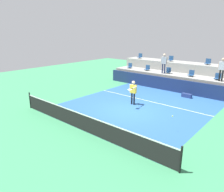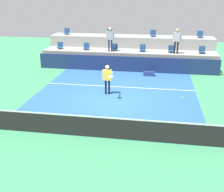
% 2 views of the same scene
% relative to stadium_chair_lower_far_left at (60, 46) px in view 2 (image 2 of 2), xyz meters
% --- Properties ---
extents(ground_plane, '(40.00, 40.00, 0.00)m').
position_rel_stadium_chair_lower_far_left_xyz_m(ground_plane, '(5.36, -7.23, -1.46)').
color(ground_plane, '#388456').
extents(court_inner_paint, '(9.00, 10.00, 0.01)m').
position_rel_stadium_chair_lower_far_left_xyz_m(court_inner_paint, '(5.36, -6.23, -1.46)').
color(court_inner_paint, '#285693').
rests_on(court_inner_paint, ground_plane).
extents(court_service_line, '(9.00, 0.06, 0.00)m').
position_rel_stadium_chair_lower_far_left_xyz_m(court_service_line, '(5.36, -4.83, -1.46)').
color(court_service_line, white).
rests_on(court_service_line, ground_plane).
extents(tennis_net, '(10.48, 0.08, 1.07)m').
position_rel_stadium_chair_lower_far_left_xyz_m(tennis_net, '(5.36, -11.23, -0.97)').
color(tennis_net, black).
rests_on(tennis_net, ground_plane).
extents(sponsor_backboard, '(13.00, 0.16, 1.10)m').
position_rel_stadium_chair_lower_far_left_xyz_m(sponsor_backboard, '(5.36, -1.23, -0.91)').
color(sponsor_backboard, navy).
rests_on(sponsor_backboard, ground_plane).
extents(seating_tier_lower, '(13.00, 1.80, 1.25)m').
position_rel_stadium_chair_lower_far_left_xyz_m(seating_tier_lower, '(5.36, 0.07, -0.84)').
color(seating_tier_lower, gray).
rests_on(seating_tier_lower, ground_plane).
extents(seating_tier_upper, '(13.00, 1.80, 2.10)m').
position_rel_stadium_chair_lower_far_left_xyz_m(seating_tier_upper, '(5.36, 1.87, -0.41)').
color(seating_tier_upper, gray).
rests_on(seating_tier_upper, ground_plane).
extents(stadium_chair_lower_far_left, '(0.44, 0.40, 0.52)m').
position_rel_stadium_chair_lower_far_left_xyz_m(stadium_chair_lower_far_left, '(0.00, 0.00, 0.00)').
color(stadium_chair_lower_far_left, '#2D2D33').
rests_on(stadium_chair_lower_far_left, seating_tier_lower).
extents(stadium_chair_lower_left, '(0.44, 0.40, 0.52)m').
position_rel_stadium_chair_lower_far_left_xyz_m(stadium_chair_lower_left, '(2.11, 0.00, 0.00)').
color(stadium_chair_lower_left, '#2D2D33').
rests_on(stadium_chair_lower_left, seating_tier_lower).
extents(stadium_chair_lower_mid_left, '(0.44, 0.40, 0.52)m').
position_rel_stadium_chair_lower_far_left_xyz_m(stadium_chair_lower_mid_left, '(4.31, 0.00, 0.00)').
color(stadium_chair_lower_mid_left, '#2D2D33').
rests_on(stadium_chair_lower_mid_left, seating_tier_lower).
extents(stadium_chair_lower_mid_right, '(0.44, 0.40, 0.52)m').
position_rel_stadium_chair_lower_far_left_xyz_m(stadium_chair_lower_mid_right, '(6.43, 0.00, 0.00)').
color(stadium_chair_lower_mid_right, '#2D2D33').
rests_on(stadium_chair_lower_mid_right, seating_tier_lower).
extents(stadium_chair_lower_right, '(0.44, 0.40, 0.52)m').
position_rel_stadium_chair_lower_far_left_xyz_m(stadium_chair_lower_right, '(8.53, 0.00, 0.00)').
color(stadium_chair_lower_right, '#2D2D33').
rests_on(stadium_chair_lower_right, seating_tier_lower).
extents(stadium_chair_lower_far_right, '(0.44, 0.40, 0.52)m').
position_rel_stadium_chair_lower_far_left_xyz_m(stadium_chair_lower_far_right, '(10.70, 0.00, 0.00)').
color(stadium_chair_lower_far_right, '#2D2D33').
rests_on(stadium_chair_lower_far_right, seating_tier_lower).
extents(stadium_chair_upper_far_left, '(0.44, 0.40, 0.52)m').
position_rel_stadium_chair_lower_far_left_xyz_m(stadium_chair_upper_far_left, '(0.02, 1.80, 0.85)').
color(stadium_chair_upper_far_left, '#2D2D33').
rests_on(stadium_chair_upper_far_left, seating_tier_upper).
extents(stadium_chair_upper_left, '(0.44, 0.40, 0.52)m').
position_rel_stadium_chair_lower_far_left_xyz_m(stadium_chair_upper_left, '(3.61, 1.80, 0.85)').
color(stadium_chair_upper_left, '#2D2D33').
rests_on(stadium_chair_upper_left, seating_tier_upper).
extents(stadium_chair_upper_right, '(0.44, 0.40, 0.52)m').
position_rel_stadium_chair_lower_far_left_xyz_m(stadium_chair_upper_right, '(7.11, 1.80, 0.85)').
color(stadium_chair_upper_right, '#2D2D33').
rests_on(stadium_chair_upper_right, seating_tier_upper).
extents(stadium_chair_upper_far_right, '(0.44, 0.40, 0.52)m').
position_rel_stadium_chair_lower_far_left_xyz_m(stadium_chair_upper_far_right, '(10.70, 1.80, 0.85)').
color(stadium_chair_upper_far_right, '#2D2D33').
rests_on(stadium_chair_upper_far_right, seating_tier_upper).
extents(tennis_player, '(0.79, 1.17, 1.68)m').
position_rel_stadium_chair_lower_far_left_xyz_m(tennis_player, '(4.88, -6.22, -0.44)').
color(tennis_player, black).
rests_on(tennis_player, ground_plane).
extents(spectator_in_white, '(0.61, 0.27, 1.77)m').
position_rel_stadium_chair_lower_far_left_xyz_m(spectator_in_white, '(4.04, -0.38, 0.86)').
color(spectator_in_white, navy).
rests_on(spectator_in_white, seating_tier_lower).
extents(spectator_in_grey, '(0.61, 0.26, 1.77)m').
position_rel_stadium_chair_lower_far_left_xyz_m(spectator_in_grey, '(8.84, -0.38, 0.86)').
color(spectator_in_grey, black).
rests_on(spectator_in_grey, seating_tier_lower).
extents(tennis_ball, '(0.07, 0.07, 0.07)m').
position_rel_stadium_chair_lower_far_left_xyz_m(tennis_ball, '(8.82, -8.35, -0.62)').
color(tennis_ball, '#CCE033').
extents(equipment_bag, '(0.76, 0.28, 0.30)m').
position_rel_stadium_chair_lower_far_left_xyz_m(equipment_bag, '(7.05, -2.12, -1.31)').
color(equipment_bag, navy).
rests_on(equipment_bag, ground_plane).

